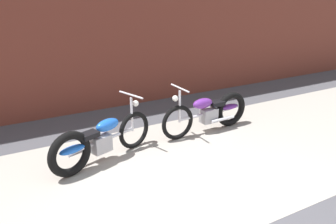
% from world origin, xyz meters
% --- Properties ---
extents(sidewalk_slab, '(36.00, 3.50, 0.01)m').
position_xyz_m(sidewalk_slab, '(0.00, 1.75, 0.00)').
color(sidewalk_slab, '#9E998E').
rests_on(sidewalk_slab, ground).
extents(motorcycle_blue, '(1.93, 0.87, 1.03)m').
position_xyz_m(motorcycle_blue, '(-0.75, 2.46, 0.40)').
color(motorcycle_blue, black).
rests_on(motorcycle_blue, ground).
extents(motorcycle_purple, '(2.01, 0.58, 1.03)m').
position_xyz_m(motorcycle_purple, '(1.68, 2.69, 0.40)').
color(motorcycle_purple, black).
rests_on(motorcycle_purple, ground).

